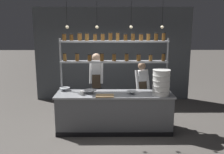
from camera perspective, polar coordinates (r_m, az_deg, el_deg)
The scene contains 13 objects.
ground_plane at distance 6.17m, azimuth 0.50°, elevation -12.03°, with size 40.00×40.00×0.00m, color #5B5651.
back_wall at distance 8.31m, azimuth 0.20°, elevation 5.14°, with size 5.14×0.12×3.06m, color #4C5156.
prep_counter at distance 6.00m, azimuth 0.51°, elevation -8.01°, with size 2.74×0.76×0.92m.
spice_shelf_unit at distance 6.01m, azimuth 0.41°, elevation 5.68°, with size 2.62×0.28×2.33m.
chef_left at distance 6.63m, azimuth -3.56°, elevation -0.92°, with size 0.36×0.31×1.77m.
chef_center at distance 6.53m, azimuth 6.73°, elevation -2.48°, with size 0.40×0.33×1.57m.
container_stack at distance 5.74m, azimuth 11.18°, elevation -1.26°, with size 0.40×0.40×0.59m.
cutting_board at distance 5.62m, azimuth -1.63°, elevation -4.31°, with size 0.40×0.26×0.02m.
prep_bowl_near_left at distance 5.82m, azimuth 4.58°, elevation -3.58°, with size 0.25×0.25×0.07m.
prep_bowl_center_front at distance 5.88m, azimuth -4.99°, elevation -3.37°, with size 0.29×0.29×0.08m.
prep_bowl_center_back at distance 6.21m, azimuth -10.76°, elevation -2.76°, with size 0.26×0.26×0.07m.
serving_cup_front at distance 5.74m, azimuth -6.97°, elevation -3.66°, with size 0.09×0.09×0.10m.
pendant_light_row at distance 5.65m, azimuth 0.55°, elevation 11.61°, with size 2.18×0.07×0.60m.
Camera 1 is at (-0.10, -5.65, 2.48)m, focal length 40.00 mm.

